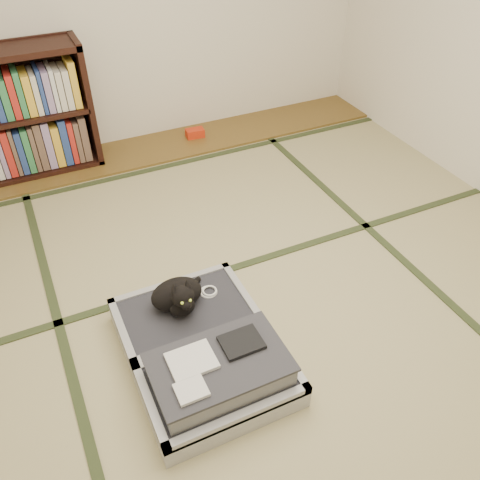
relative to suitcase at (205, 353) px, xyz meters
name	(u,v)px	position (x,y,z in m)	size (l,w,h in m)	color
floor	(259,315)	(0.39, 0.19, -0.10)	(4.50, 4.50, 0.00)	tan
wood_strip	(149,150)	(0.39, 2.19, -0.09)	(4.00, 0.50, 0.02)	brown
red_item	(195,133)	(0.81, 2.22, -0.04)	(0.15, 0.09, 0.07)	red
room_shell	(269,40)	(0.39, 0.19, 1.37)	(4.50, 4.50, 4.50)	white
tatami_borders	(223,260)	(0.39, 0.68, -0.09)	(4.00, 4.50, 0.01)	#2D381E
suitcase	(205,353)	(0.00, 0.00, 0.00)	(0.69, 0.92, 0.27)	#A3A4A8
cat	(178,296)	(-0.02, 0.29, 0.13)	(0.31, 0.31, 0.25)	black
cable_coil	(209,292)	(0.16, 0.33, 0.05)	(0.10, 0.10, 0.02)	white
hanger	(186,334)	(-0.02, 0.22, -0.09)	(0.41, 0.27, 0.01)	black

